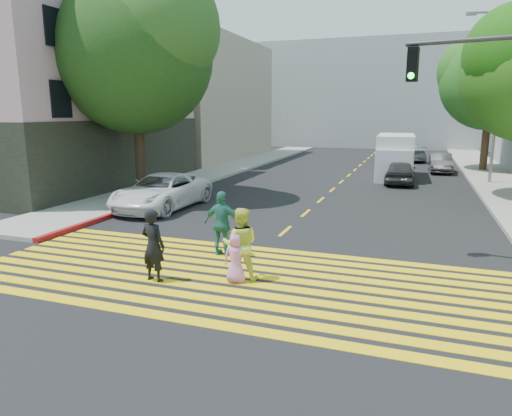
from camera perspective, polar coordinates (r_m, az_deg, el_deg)
The scene contains 20 objects.
ground at distance 10.24m, azimuth -5.70°, elevation -10.98°, with size 120.00×120.00×0.00m, color black.
sidewalk_left at distance 33.24m, azimuth -2.92°, elevation 5.11°, with size 3.00×40.00×0.15m, color gray.
curb_red at distance 18.61m, azimuth -17.22°, elevation -0.74°, with size 0.20×8.00×0.16m, color maroon.
crosswalk at distance 11.32m, azimuth -2.94°, elevation -8.63°, with size 13.40×5.30×0.01m.
lane_line at distance 31.54m, azimuth 11.92°, elevation 4.38°, with size 0.12×34.40×0.01m.
building_left_pink at distance 28.71m, azimuth -25.49°, elevation 11.95°, with size 12.10×14.10×11.00m.
building_left_tan at distance 41.69m, azimuth -9.59°, elevation 13.11°, with size 12.00×16.00×10.00m, color tan.
backdrop_block at distance 56.71m, azimuth 15.77°, elevation 13.47°, with size 30.00×8.00×12.00m, color gray.
tree_left at distance 22.37m, azimuth -14.70°, elevation 18.98°, with size 9.41×9.11×10.21m.
tree_right_far at distance 34.90m, azimuth 27.58°, elevation 14.57°, with size 8.57×8.26×9.49m.
pedestrian_man at distance 11.09m, azimuth -12.73°, elevation -4.60°, with size 0.64×0.42×1.76m, color black.
pedestrian_woman at distance 10.91m, azimuth -1.97°, elevation -4.54°, with size 0.86×0.67×1.77m, color #D8E64B.
pedestrian_child at distance 10.81m, azimuth -2.52°, elevation -6.24°, with size 0.60×0.39×1.22m, color pink.
pedestrian_extra at distance 12.77m, azimuth -4.23°, elevation -1.98°, with size 1.08×0.45×1.84m, color #286F64.
white_sedan at distance 19.49m, azimuth -11.68°, elevation 2.04°, with size 2.41×5.23×1.45m, color white.
dark_car_near at distance 27.08m, azimuth 17.57°, elevation 4.33°, with size 1.60×3.99×1.36m, color #282829.
silver_car at distance 40.30m, azimuth 18.87°, elevation 6.57°, with size 1.97×4.84×1.41m, color #9FA7B7.
dark_car_parked at distance 33.27m, azimuth 22.06°, elevation 5.25°, with size 1.35×3.88×1.28m, color #2D2C2F.
white_van at distance 29.36m, azimuth 16.98°, elevation 6.03°, with size 2.26×5.64×2.63m.
street_lamp at distance 28.38m, azimuth 27.75°, elevation 13.31°, with size 2.10×0.59×9.31m.
Camera 1 is at (4.07, -8.52, 3.96)m, focal length 32.00 mm.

